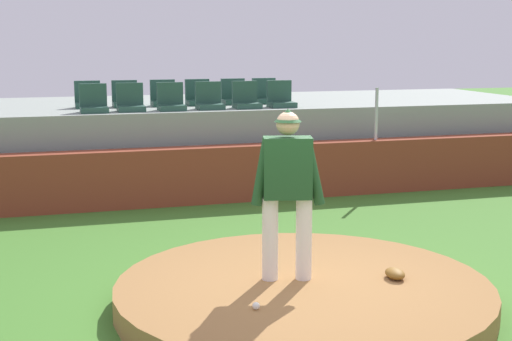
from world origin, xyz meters
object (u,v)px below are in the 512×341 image
(stadium_chair_5, at_px, (281,99))
(baseball, at_px, (256,306))
(stadium_chair_3, at_px, (209,101))
(stadium_chair_10, at_px, (234,96))
(stadium_chair_2, at_px, (171,102))
(stadium_chair_7, at_px, (125,99))
(fielding_glove, at_px, (395,274))
(stadium_chair_8, at_px, (163,98))
(stadium_chair_1, at_px, (131,102))
(stadium_chair_4, at_px, (246,100))
(pitcher, at_px, (287,182))
(stadium_chair_0, at_px, (94,103))
(stadium_chair_6, at_px, (88,99))
(stadium_chair_11, at_px, (265,95))
(stadium_chair_9, at_px, (198,97))

(stadium_chair_5, bearing_deg, baseball, 70.10)
(stadium_chair_3, relative_size, stadium_chair_10, 1.00)
(stadium_chair_3, bearing_deg, stadium_chair_2, 2.84)
(stadium_chair_5, height_order, stadium_chair_7, same)
(fielding_glove, height_order, stadium_chair_8, stadium_chair_8)
(stadium_chair_1, xyz_separation_m, stadium_chair_4, (2.15, -0.01, 0.00))
(pitcher, xyz_separation_m, stadium_chair_7, (-0.94, 6.93, 0.36))
(baseball, bearing_deg, stadium_chair_7, 92.72)
(stadium_chair_2, bearing_deg, stadium_chair_5, -178.78)
(stadium_chair_4, xyz_separation_m, stadium_chair_5, (0.69, 0.02, 0.00))
(stadium_chair_0, relative_size, stadium_chair_8, 1.00)
(stadium_chair_6, bearing_deg, stadium_chair_8, 179.38)
(stadium_chair_5, relative_size, stadium_chair_7, 1.00)
(fielding_glove, xyz_separation_m, stadium_chair_7, (-2.07, 7.24, 1.38))
(stadium_chair_6, height_order, stadium_chair_10, same)
(stadium_chair_3, height_order, stadium_chair_7, same)
(pitcher, relative_size, stadium_chair_1, 3.70)
(baseball, distance_m, stadium_chair_1, 6.98)
(stadium_chair_7, bearing_deg, stadium_chair_2, 128.34)
(stadium_chair_0, height_order, stadium_chair_4, same)
(baseball, relative_size, stadium_chair_4, 0.15)
(stadium_chair_8, bearing_deg, stadium_chair_5, 157.24)
(stadium_chair_11, bearing_deg, stadium_chair_8, -0.19)
(pitcher, bearing_deg, stadium_chair_7, 111.45)
(fielding_glove, relative_size, stadium_chair_5, 0.60)
(stadium_chair_8, distance_m, stadium_chair_9, 0.69)
(stadium_chair_2, distance_m, stadium_chair_4, 1.43)
(baseball, bearing_deg, stadium_chair_11, 72.50)
(stadium_chair_1, xyz_separation_m, stadium_chair_11, (2.80, 0.88, 0.00))
(fielding_glove, xyz_separation_m, stadium_chair_4, (0.08, 6.35, 1.38))
(stadium_chair_10, bearing_deg, stadium_chair_0, 18.11)
(baseball, bearing_deg, stadium_chair_2, 86.97)
(stadium_chair_1, height_order, stadium_chair_4, same)
(stadium_chair_3, bearing_deg, stadium_chair_10, -128.54)
(pitcher, xyz_separation_m, stadium_chair_5, (1.90, 6.06, 0.36))
(stadium_chair_9, relative_size, stadium_chair_10, 1.00)
(baseball, distance_m, stadium_chair_5, 7.40)
(stadium_chair_5, bearing_deg, pitcher, 72.57)
(fielding_glove, bearing_deg, stadium_chair_8, -163.79)
(stadium_chair_4, distance_m, stadium_chair_6, 2.99)
(baseball, distance_m, stadium_chair_10, 8.04)
(pitcher, height_order, stadium_chair_6, pitcher)
(stadium_chair_3, bearing_deg, stadium_chair_11, -146.78)
(stadium_chair_3, distance_m, stadium_chair_4, 0.70)
(stadium_chair_4, xyz_separation_m, stadium_chair_8, (-1.41, 0.90, 0.00))
(stadium_chair_10, bearing_deg, baseball, 76.98)
(fielding_glove, bearing_deg, stadium_chair_2, -162.20)
(stadium_chair_3, height_order, stadium_chair_11, same)
(stadium_chair_7, bearing_deg, stadium_chair_9, 179.87)
(stadium_chair_6, height_order, stadium_chair_11, same)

